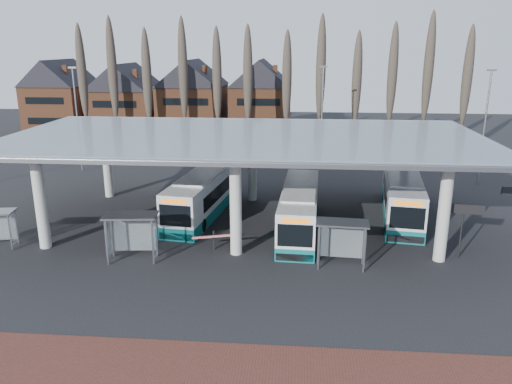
# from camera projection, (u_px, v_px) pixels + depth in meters

# --- Properties ---
(ground) EXTENTS (140.00, 140.00, 0.00)m
(ground) POSITION_uv_depth(u_px,v_px,m) (231.00, 271.00, 27.89)
(ground) COLOR black
(ground) RESTS_ON ground
(station_canopy) EXTENTS (32.00, 16.00, 6.34)m
(station_canopy) POSITION_uv_depth(u_px,v_px,m) (245.00, 144.00, 33.93)
(station_canopy) COLOR #B9B9B4
(station_canopy) RESTS_ON ground
(poplar_row) EXTENTS (45.10, 1.10, 14.50)m
(poplar_row) POSITION_uv_depth(u_px,v_px,m) (267.00, 76.00, 56.95)
(poplar_row) COLOR #473D33
(poplar_row) RESTS_ON ground
(townhouse_row) EXTENTS (36.80, 10.30, 12.25)m
(townhouse_row) POSITION_uv_depth(u_px,v_px,m) (159.00, 92.00, 69.51)
(townhouse_row) COLOR brown
(townhouse_row) RESTS_ON ground
(lamp_post_a) EXTENTS (0.80, 0.16, 10.17)m
(lamp_post_a) POSITION_uv_depth(u_px,v_px,m) (77.00, 118.00, 48.83)
(lamp_post_a) COLOR slate
(lamp_post_a) RESTS_ON ground
(lamp_post_b) EXTENTS (0.80, 0.16, 10.17)m
(lamp_post_b) POSITION_uv_depth(u_px,v_px,m) (322.00, 115.00, 50.76)
(lamp_post_b) COLOR slate
(lamp_post_b) RESTS_ON ground
(lamp_post_c) EXTENTS (0.80, 0.16, 10.17)m
(lamp_post_c) POSITION_uv_depth(u_px,v_px,m) (485.00, 126.00, 43.92)
(lamp_post_c) COLOR slate
(lamp_post_c) RESTS_ON ground
(bus_1) EXTENTS (3.97, 11.62, 3.17)m
(bus_1) POSITION_uv_depth(u_px,v_px,m) (204.00, 194.00, 37.07)
(bus_1) COLOR white
(bus_1) RESTS_ON ground
(bus_2) EXTENTS (2.86, 11.01, 3.03)m
(bus_2) POSITION_uv_depth(u_px,v_px,m) (299.00, 210.00, 33.82)
(bus_2) COLOR white
(bus_2) RESTS_ON ground
(bus_3) EXTENTS (3.97, 11.63, 3.17)m
(bus_3) POSITION_uv_depth(u_px,v_px,m) (402.00, 196.00, 36.66)
(bus_3) COLOR white
(bus_3) RESTS_ON ground
(shelter_1) EXTENTS (3.19, 1.84, 2.82)m
(shelter_1) POSITION_uv_depth(u_px,v_px,m) (132.00, 226.00, 28.93)
(shelter_1) COLOR gray
(shelter_1) RESTS_ON ground
(shelter_2) EXTENTS (3.01, 1.66, 2.71)m
(shelter_2) POSITION_uv_depth(u_px,v_px,m) (342.00, 233.00, 28.08)
(shelter_2) COLOR gray
(shelter_2) RESTS_ON ground
(info_sign_0) EXTENTS (2.23, 0.54, 3.34)m
(info_sign_0) POSITION_uv_depth(u_px,v_px,m) (463.00, 213.00, 28.89)
(info_sign_0) COLOR black
(info_sign_0) RESTS_ON ground
(barrier) EXTENTS (2.36, 1.01, 1.22)m
(barrier) POSITION_uv_depth(u_px,v_px,m) (213.00, 237.00, 30.25)
(barrier) COLOR black
(barrier) RESTS_ON ground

